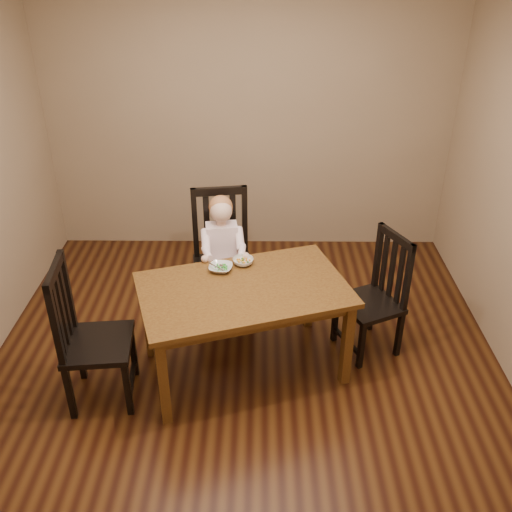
{
  "coord_description": "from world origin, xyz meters",
  "views": [
    {
      "loc": [
        0.12,
        -3.47,
        2.97
      ],
      "look_at": [
        0.08,
        0.25,
        0.82
      ],
      "focal_mm": 40.0,
      "sensor_mm": 36.0,
      "label": 1
    }
  ],
  "objects_px": {
    "dining_table": "(244,297)",
    "toddler": "(222,246)",
    "chair_child": "(222,258)",
    "bowl_veg": "(243,261)",
    "chair_right": "(375,296)",
    "bowl_peas": "(221,268)",
    "chair_left": "(89,337)"
  },
  "relations": [
    {
      "from": "dining_table",
      "to": "bowl_veg",
      "type": "relative_size",
      "value": 10.61
    },
    {
      "from": "chair_right",
      "to": "bowl_veg",
      "type": "height_order",
      "value": "chair_right"
    },
    {
      "from": "bowl_peas",
      "to": "chair_left",
      "type": "bearing_deg",
      "value": -148.03
    },
    {
      "from": "chair_child",
      "to": "chair_left",
      "type": "relative_size",
      "value": 1.02
    },
    {
      "from": "chair_right",
      "to": "toddler",
      "type": "bearing_deg",
      "value": 45.26
    },
    {
      "from": "chair_child",
      "to": "chair_right",
      "type": "distance_m",
      "value": 1.31
    },
    {
      "from": "chair_left",
      "to": "toddler",
      "type": "relative_size",
      "value": 1.9
    },
    {
      "from": "chair_right",
      "to": "bowl_peas",
      "type": "distance_m",
      "value": 1.23
    },
    {
      "from": "dining_table",
      "to": "bowl_veg",
      "type": "height_order",
      "value": "bowl_veg"
    },
    {
      "from": "bowl_peas",
      "to": "dining_table",
      "type": "bearing_deg",
      "value": -52.73
    },
    {
      "from": "dining_table",
      "to": "chair_child",
      "type": "xyz_separation_m",
      "value": [
        -0.2,
        0.75,
        -0.11
      ]
    },
    {
      "from": "chair_left",
      "to": "chair_right",
      "type": "xyz_separation_m",
      "value": [
        2.07,
        0.59,
        -0.05
      ]
    },
    {
      "from": "chair_child",
      "to": "bowl_veg",
      "type": "relative_size",
      "value": 7.16
    },
    {
      "from": "chair_right",
      "to": "bowl_veg",
      "type": "bearing_deg",
      "value": 61.61
    },
    {
      "from": "chair_child",
      "to": "chair_left",
      "type": "height_order",
      "value": "chair_child"
    },
    {
      "from": "toddler",
      "to": "bowl_veg",
      "type": "height_order",
      "value": "toddler"
    },
    {
      "from": "dining_table",
      "to": "chair_left",
      "type": "height_order",
      "value": "chair_left"
    },
    {
      "from": "chair_child",
      "to": "chair_right",
      "type": "relative_size",
      "value": 1.12
    },
    {
      "from": "chair_left",
      "to": "bowl_veg",
      "type": "distance_m",
      "value": 1.25
    },
    {
      "from": "dining_table",
      "to": "toddler",
      "type": "xyz_separation_m",
      "value": [
        -0.2,
        0.7,
        0.04
      ]
    },
    {
      "from": "chair_right",
      "to": "bowl_peas",
      "type": "relative_size",
      "value": 5.79
    },
    {
      "from": "dining_table",
      "to": "toddler",
      "type": "distance_m",
      "value": 0.72
    },
    {
      "from": "chair_child",
      "to": "bowl_veg",
      "type": "distance_m",
      "value": 0.52
    },
    {
      "from": "bowl_peas",
      "to": "chair_right",
      "type": "bearing_deg",
      "value": 1.98
    },
    {
      "from": "chair_left",
      "to": "bowl_peas",
      "type": "xyz_separation_m",
      "value": [
        0.88,
        0.55,
        0.23
      ]
    },
    {
      "from": "chair_right",
      "to": "bowl_peas",
      "type": "bearing_deg",
      "value": 66.43
    },
    {
      "from": "chair_left",
      "to": "bowl_veg",
      "type": "relative_size",
      "value": 6.99
    },
    {
      "from": "chair_child",
      "to": "bowl_peas",
      "type": "height_order",
      "value": "chair_child"
    },
    {
      "from": "chair_child",
      "to": "bowl_veg",
      "type": "bearing_deg",
      "value": 105.88
    },
    {
      "from": "toddler",
      "to": "bowl_veg",
      "type": "distance_m",
      "value": 0.42
    },
    {
      "from": "chair_child",
      "to": "chair_right",
      "type": "bearing_deg",
      "value": 150.33
    },
    {
      "from": "dining_table",
      "to": "bowl_veg",
      "type": "xyz_separation_m",
      "value": [
        -0.01,
        0.33,
        0.11
      ]
    }
  ]
}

